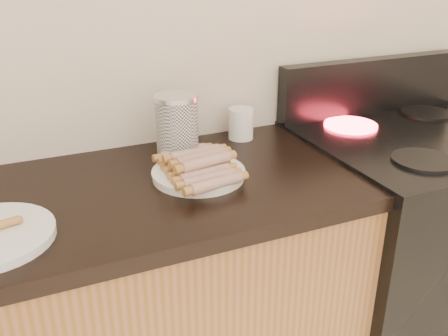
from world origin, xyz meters
name	(u,v)px	position (x,y,z in m)	size (l,w,h in m)	color
wall_back	(161,13)	(0.00, 2.00, 1.30)	(4.00, 0.04, 2.60)	silver
stove	(404,252)	(0.78, 1.68, 0.46)	(0.76, 0.65, 0.91)	black
stove_panel	(372,86)	(0.78, 1.96, 1.01)	(0.76, 0.06, 0.20)	black
burner_near_left	(423,160)	(0.61, 1.51, 0.92)	(0.18, 0.18, 0.01)	black
burner_far_left	(351,125)	(0.61, 1.84, 0.92)	(0.18, 0.18, 0.01)	#FF1E2D
burner_far_right	(426,113)	(0.95, 1.84, 0.92)	(0.18, 0.18, 0.01)	black
main_plate	(199,175)	(-0.01, 1.69, 0.91)	(0.25, 0.25, 0.02)	white
hotdog_pile	(198,164)	(-0.01, 1.69, 0.94)	(0.15, 0.28, 0.06)	maroon
canister	(177,128)	(-0.02, 1.84, 1.00)	(0.13, 0.13, 0.19)	white
mug	(241,124)	(0.23, 1.92, 0.95)	(0.08, 0.08, 0.10)	white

